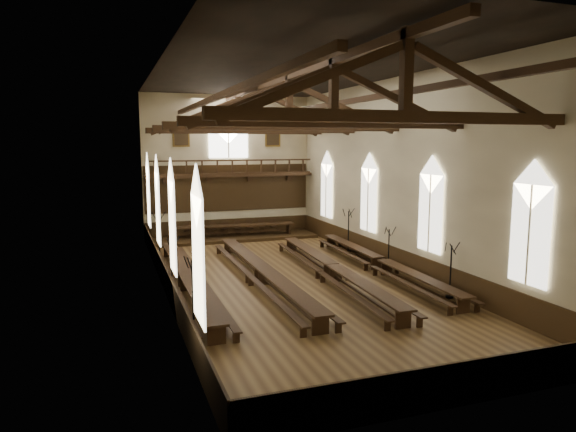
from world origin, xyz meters
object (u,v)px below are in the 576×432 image
at_px(candelabrum_right_mid, 388,257).
at_px(refectory_row_d, 381,262).
at_px(high_table, 234,227).
at_px(candelabrum_right_far, 348,239).
at_px(candelabrum_left_near, 194,309).
at_px(candelabrum_right_near, 450,281).
at_px(candelabrum_left_mid, 172,271).
at_px(dais, 234,237).
at_px(candelabrum_left_far, 159,244).
at_px(refectory_row_c, 333,268).
at_px(refectory_row_b, 263,271).
at_px(refectory_row_a, 186,276).

bearing_deg(candelabrum_right_mid, refectory_row_d, -155.43).
bearing_deg(high_table, candelabrum_right_far, -49.69).
distance_m(candelabrum_left_near, candelabrum_right_near, 11.11).
height_order(candelabrum_left_near, candelabrum_left_mid, candelabrum_left_near).
height_order(dais, candelabrum_left_near, candelabrum_left_near).
bearing_deg(candelabrum_left_far, candelabrum_left_near, -90.00).
xyz_separation_m(dais, high_table, (-0.00, 0.00, 0.77)).
distance_m(candelabrum_left_mid, candelabrum_right_far, 11.81).
xyz_separation_m(refectory_row_d, candelabrum_left_near, (-10.54, -5.33, 0.30)).
height_order(refectory_row_c, candelabrum_right_near, candelabrum_right_near).
height_order(candelabrum_left_mid, candelabrum_right_near, candelabrum_right_near).
bearing_deg(high_table, dais, 0.00).
xyz_separation_m(refectory_row_d, high_table, (-5.02, 11.62, 0.33)).
relative_size(refectory_row_b, candelabrum_left_near, 5.39).
xyz_separation_m(refectory_row_c, refectory_row_d, (2.97, 0.48, -0.03)).
bearing_deg(refectory_row_d, candelabrum_right_near, -83.54).
height_order(high_table, candelabrum_right_far, candelabrum_right_far).
bearing_deg(high_table, candelabrum_right_mid, -63.86).
distance_m(refectory_row_d, high_table, 12.67).
bearing_deg(refectory_row_b, high_table, 83.22).
xyz_separation_m(high_table, candelabrum_right_near, (5.58, -16.54, -0.14)).
relative_size(candelabrum_left_far, candelabrum_right_near, 1.13).
distance_m(candelabrum_left_far, candelabrum_right_mid, 13.00).
bearing_deg(refectory_row_d, dais, 113.38).
bearing_deg(refectory_row_a, candelabrum_right_near, -26.39).
height_order(refectory_row_a, refectory_row_b, refectory_row_b).
height_order(candelabrum_left_near, candelabrum_right_near, candelabrum_left_near).
bearing_deg(refectory_row_c, candelabrum_left_near, -147.41).
height_order(refectory_row_c, candelabrum_left_far, candelabrum_left_far).
distance_m(refectory_row_c, candelabrum_right_far, 6.56).
xyz_separation_m(candelabrum_left_near, candelabrum_right_far, (11.10, 10.37, -0.02)).
relative_size(high_table, candelabrum_right_far, 3.16).
bearing_deg(candelabrum_left_far, refectory_row_a, -85.30).
bearing_deg(candelabrum_left_far, high_table, 39.85).
height_order(refectory_row_a, dais, refectory_row_a).
height_order(candelabrum_left_far, candelabrum_right_near, candelabrum_left_far).
bearing_deg(refectory_row_a, candelabrum_left_near, -95.56).
bearing_deg(refectory_row_b, candelabrum_left_mid, 166.87).
relative_size(refectory_row_a, refectory_row_c, 1.00).
distance_m(refectory_row_a, high_table, 12.35).
relative_size(candelabrum_right_near, candelabrum_right_mid, 1.05).
bearing_deg(refectory_row_d, refectory_row_c, -170.72).
xyz_separation_m(candelabrum_left_near, candelabrum_right_near, (11.10, 0.41, -0.10)).
bearing_deg(candelabrum_left_mid, dais, 62.53).
xyz_separation_m(refectory_row_a, candelabrum_left_mid, (-0.55, 0.68, 0.13)).
distance_m(refectory_row_a, refectory_row_c, 7.07).
bearing_deg(high_table, refectory_row_d, -66.62).
bearing_deg(candelabrum_right_near, refectory_row_d, 96.46).
xyz_separation_m(refectory_row_a, candelabrum_right_near, (10.55, -5.23, 0.16)).
bearing_deg(refectory_row_c, candelabrum_left_mid, 168.87).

